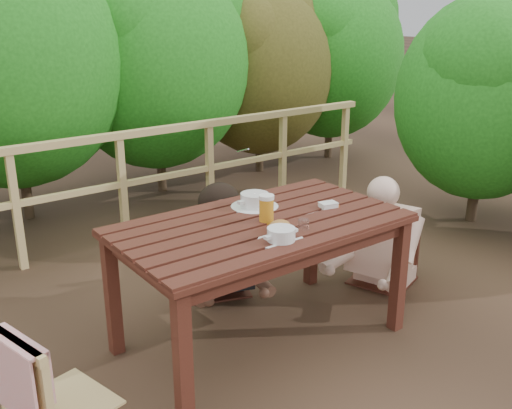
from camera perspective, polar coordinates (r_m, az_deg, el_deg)
ground at (r=3.86m, az=0.46°, el=-12.95°), size 60.00×60.00×0.00m
table at (r=3.66m, az=0.47°, el=-7.66°), size 1.72×0.97×0.80m
chair_left at (r=3.21m, az=-19.00°, el=-11.29°), size 0.57×0.57×0.95m
chair_far at (r=4.29m, az=-3.92°, el=-3.02°), size 0.55×0.55×0.87m
chair_right at (r=4.52m, az=12.50°, el=-2.29°), size 0.55×0.55×0.87m
woman at (r=4.22m, az=-4.14°, el=-0.04°), size 0.72×0.80×1.33m
diner_right at (r=4.45m, az=13.01°, el=1.18°), size 0.86×0.78×1.44m
railing at (r=5.24m, az=-12.84°, el=1.47°), size 5.60×0.10×1.01m
hedge_row at (r=6.28m, az=-15.07°, el=17.08°), size 6.60×1.60×3.80m
soup_near at (r=3.20m, az=2.46°, el=-3.03°), size 0.26×0.26×0.09m
soup_far at (r=3.73m, az=-0.14°, el=0.35°), size 0.30×0.30×0.10m
bread_roll at (r=3.32m, az=2.30°, el=-2.22°), size 0.14×0.11×0.08m
beer_glass at (r=3.47m, az=1.02°, el=-0.47°), size 0.09×0.09×0.18m
tumbler at (r=3.36m, az=4.63°, el=-2.09°), size 0.07×0.07×0.08m
butter_tub at (r=3.75m, az=7.04°, el=-0.15°), size 0.13×0.10×0.05m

